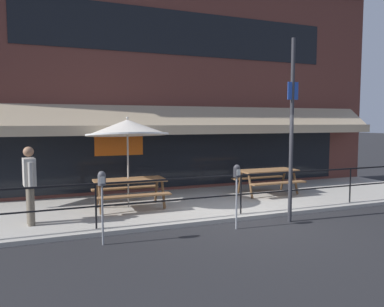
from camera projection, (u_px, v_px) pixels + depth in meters
ground_plane at (247, 221)px, 8.87m from camera, size 120.00×120.00×0.00m
patio_deck at (211, 202)px, 10.72m from camera, size 15.00×4.00×0.10m
restaurant_building at (184, 81)px, 12.47m from camera, size 15.00×1.60×7.42m
patio_railing at (241, 185)px, 9.08m from camera, size 13.84×0.04×0.97m
picnic_table_left at (130, 185)px, 9.64m from camera, size 1.80×1.42×0.76m
picnic_table_centre at (268, 175)px, 11.55m from camera, size 1.80×1.42×0.76m
patio_umbrella_left at (127, 128)px, 9.69m from camera, size 2.14×2.14×2.38m
pedestrian_walking at (30, 181)px, 8.09m from camera, size 0.29×0.62×1.71m
parking_meter_near at (102, 185)px, 7.03m from camera, size 0.15×0.16×1.42m
parking_meter_far at (237, 177)px, 8.09m from camera, size 0.15×0.16×1.42m
street_sign_pole at (292, 129)px, 8.60m from camera, size 0.28×0.09×4.23m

